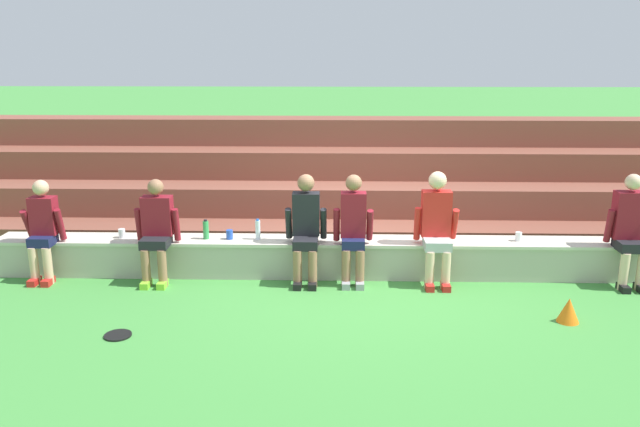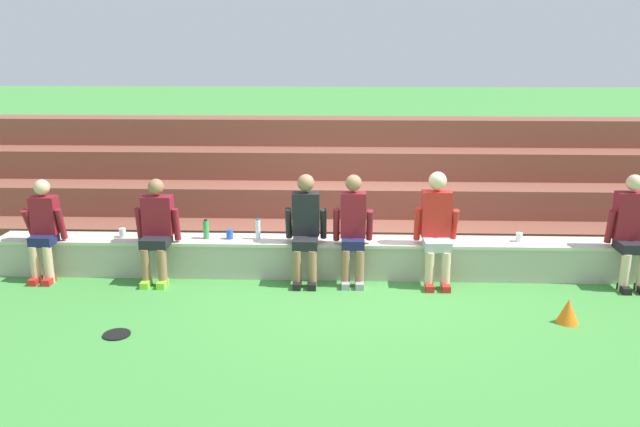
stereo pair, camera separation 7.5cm
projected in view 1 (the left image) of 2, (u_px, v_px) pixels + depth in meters
ground_plane at (359, 281)px, 8.10m from camera, size 80.00×80.00×0.00m
stone_seating_wall at (359, 256)px, 8.25m from camera, size 9.37×0.50×0.48m
brick_bleachers at (355, 190)px, 10.22m from camera, size 12.26×2.62×1.73m
person_far_left at (43, 229)px, 8.00m from camera, size 0.49×0.48×1.28m
person_left_of_center at (156, 229)px, 7.95m from camera, size 0.55×0.54×1.29m
person_center at (306, 226)px, 7.94m from camera, size 0.52×0.59×1.35m
person_right_of_center at (353, 227)px, 7.89m from camera, size 0.49×0.47×1.37m
person_far_right at (437, 225)px, 7.89m from camera, size 0.54×0.59×1.40m
person_rightmost_edge at (630, 228)px, 7.80m from camera, size 0.56×0.52×1.39m
water_bottle_near_right at (206, 230)px, 8.21m from camera, size 0.07×0.07×0.26m
water_bottle_center_gap at (258, 230)px, 8.19m from camera, size 0.06×0.06×0.27m
plastic_cup_left_end at (519, 237)px, 8.14m from camera, size 0.08×0.08×0.12m
plastic_cup_middle at (230, 235)px, 8.21m from camera, size 0.09×0.09×0.12m
plastic_cup_right_end at (122, 233)px, 8.27m from camera, size 0.09×0.09×0.12m
frisbee at (118, 335)px, 6.56m from camera, size 0.28×0.28×0.02m
sports_cone at (569, 310)px, 6.87m from camera, size 0.24×0.24×0.27m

